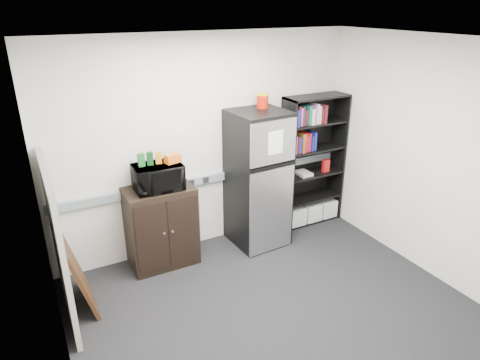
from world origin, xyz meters
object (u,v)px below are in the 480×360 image
Objects in this scene: microwave at (158,177)px; bookshelf at (312,162)px; cabinet at (161,226)px; refrigerator at (258,179)px; cubicle_partition at (58,244)px.

bookshelf is at bearing 3.34° from microwave.
cabinet is 1.36m from refrigerator.
bookshelf is at bearing 5.13° from refrigerator.
bookshelf reaches higher than cabinet.
bookshelf is 3.46m from cubicle_partition.
cabinet is at bearing 19.82° from cubicle_partition.
microwave is (-2.26, -0.08, 0.23)m from bookshelf.
cabinet is 1.83× the size of microwave.
bookshelf is 2.30m from cabinet.
bookshelf is at bearing 8.06° from cubicle_partition.
bookshelf is 0.98m from refrigerator.
microwave is 0.30× the size of refrigerator.
refrigerator is at bearing -3.53° from cabinet.
microwave is at bearing -90.00° from cabinet.
bookshelf reaches higher than refrigerator.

